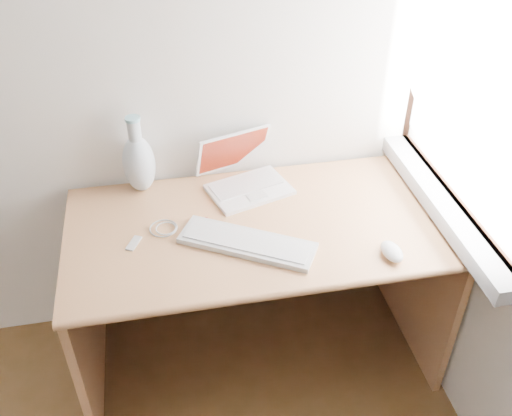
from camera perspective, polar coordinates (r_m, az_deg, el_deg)
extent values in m
cube|color=white|center=(1.96, 22.47, 13.06)|extent=(0.01, 0.90, 1.00)
cube|color=gray|center=(2.19, 18.01, 0.39)|extent=(0.10, 0.96, 0.06)
cube|color=silver|center=(1.91, 20.69, 13.88)|extent=(0.02, 0.84, 0.92)
cube|color=#AF7B55|center=(2.08, 0.36, -1.82)|extent=(1.40, 0.70, 0.03)
cube|color=#AF7B55|center=(2.34, -16.66, -10.83)|extent=(0.03, 0.66, 0.71)
cube|color=#AF7B55|center=(2.52, 15.86, -6.42)|extent=(0.03, 0.66, 0.71)
cube|color=#AF7B55|center=(2.50, -1.17, -1.53)|extent=(1.34, 0.03, 0.47)
cube|color=white|center=(2.23, -0.66, 1.86)|extent=(0.35, 0.29, 0.01)
cube|color=white|center=(2.22, -0.66, 2.06)|extent=(0.30, 0.19, 0.00)
cube|color=white|center=(2.26, -1.17, 5.51)|extent=(0.31, 0.16, 0.19)
cube|color=maroon|center=(2.26, -1.17, 5.51)|extent=(0.29, 0.14, 0.17)
cube|color=silver|center=(1.97, -0.88, -3.51)|extent=(0.48, 0.36, 0.02)
cube|color=white|center=(1.96, -0.88, -3.24)|extent=(0.43, 0.32, 0.00)
ellipsoid|color=white|center=(1.98, 13.43, -4.25)|extent=(0.07, 0.11, 0.04)
cube|color=red|center=(2.06, -5.29, -1.81)|extent=(0.04, 0.09, 0.01)
cube|color=black|center=(2.06, -5.29, -1.71)|extent=(0.03, 0.03, 0.00)
torus|color=silver|center=(2.07, -9.24, -2.01)|extent=(0.10, 0.10, 0.01)
cube|color=silver|center=(2.03, -12.13, -3.46)|extent=(0.06, 0.08, 0.01)
ellipsoid|color=silver|center=(2.22, -11.61, 4.33)|extent=(0.12, 0.12, 0.23)
cylinder|color=silver|center=(2.15, -12.09, 7.60)|extent=(0.05, 0.05, 0.09)
cylinder|color=#87C5D9|center=(2.13, -12.25, 8.71)|extent=(0.06, 0.06, 0.01)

